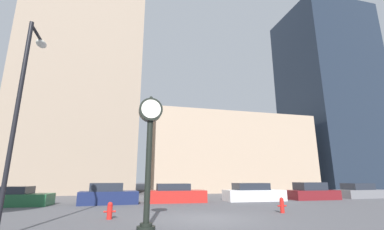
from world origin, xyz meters
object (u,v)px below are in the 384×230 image
at_px(car_maroon, 312,192).
at_px(car_navy, 108,195).
at_px(car_green, 10,198).
at_px(car_red, 175,194).
at_px(street_lamp_left, 25,90).
at_px(car_white, 253,193).
at_px(fire_hydrant_far, 282,205).
at_px(fire_hydrant_near, 110,210).
at_px(car_grey, 360,192).
at_px(street_clock, 149,140).

bearing_deg(car_maroon, car_navy, -178.79).
xyz_separation_m(car_green, car_navy, (5.91, -0.17, 0.08)).
xyz_separation_m(car_red, street_lamp_left, (-7.23, -9.79, 4.07)).
distance_m(car_white, fire_hydrant_far, 7.33).
distance_m(car_white, fire_hydrant_near, 12.56).
relative_size(car_red, car_grey, 1.01).
bearing_deg(car_green, street_lamp_left, -67.53).
distance_m(car_red, car_maroon, 11.48).
distance_m(car_navy, street_lamp_left, 10.68).
bearing_deg(car_white, fire_hydrant_far, -104.10).
distance_m(car_grey, fire_hydrant_far, 14.72).
bearing_deg(fire_hydrant_near, street_lamp_left, -139.18).
bearing_deg(car_navy, car_white, -2.67).
xyz_separation_m(car_maroon, fire_hydrant_far, (-7.35, -6.86, -0.19)).
relative_size(car_green, car_maroon, 1.16).
relative_size(street_clock, car_white, 1.01).
height_order(car_navy, car_grey, car_navy).
bearing_deg(street_clock, car_navy, 100.50).
distance_m(street_clock, car_grey, 22.34).
xyz_separation_m(car_red, car_grey, (16.88, 0.14, -0.03)).
bearing_deg(car_red, street_lamp_left, -123.69).
height_order(car_green, car_red, car_red).
bearing_deg(street_lamp_left, car_navy, 75.14).
bearing_deg(car_navy, car_green, 175.30).
relative_size(car_navy, fire_hydrant_near, 5.58).
bearing_deg(car_green, street_clock, -48.68).
distance_m(car_red, car_white, 6.19).
height_order(car_navy, car_white, car_navy).
bearing_deg(fire_hydrant_far, car_maroon, 43.06).
relative_size(car_green, car_navy, 1.20).
relative_size(street_clock, car_navy, 1.20).
bearing_deg(car_green, car_grey, 3.77).
bearing_deg(car_grey, car_green, 177.85).
distance_m(car_navy, car_grey, 21.58).
xyz_separation_m(car_green, fire_hydrant_far, (14.73, -7.14, -0.12)).
distance_m(car_green, fire_hydrant_near, 9.57).
height_order(street_clock, car_navy, street_clock).
height_order(car_green, car_grey, car_grey).
height_order(car_red, street_lamp_left, street_lamp_left).
relative_size(fire_hydrant_far, street_lamp_left, 0.11).
distance_m(car_navy, fire_hydrant_far, 11.25).
distance_m(street_clock, fire_hydrant_near, 4.06).
bearing_deg(fire_hydrant_far, fire_hydrant_near, 179.94).
bearing_deg(street_clock, car_white, 47.04).
bearing_deg(fire_hydrant_near, car_white, 34.00).
distance_m(car_green, car_grey, 27.48).
relative_size(car_green, car_white, 1.01).
distance_m(car_maroon, fire_hydrant_near, 17.14).
bearing_deg(car_grey, street_lamp_left, -160.20).
xyz_separation_m(street_clock, fire_hydrant_near, (-1.33, 2.73, -2.69)).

